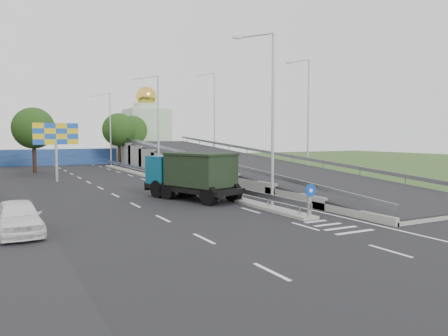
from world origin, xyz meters
TOP-DOWN VIEW (x-y plane):
  - ground at (0.00, 0.00)m, footprint 160.00×160.00m
  - road_surface at (-3.00, 20.00)m, footprint 26.00×90.00m
  - median at (0.00, 24.00)m, footprint 1.00×44.00m
  - overpass_ramp at (7.50, 24.00)m, footprint 10.00×50.00m
  - median_guardrail at (0.00, 24.00)m, footprint 0.09×44.00m
  - sign_bollard at (0.00, 2.17)m, footprint 0.64×0.23m
  - lamp_post_near at (0.11, 6.00)m, footprint 2.74×0.18m
  - lamp_post_mid at (0.11, 26.00)m, footprint 2.74×0.18m
  - lamp_post_far at (0.11, 46.00)m, footprint 2.74×0.18m
  - blue_wall at (-4.00, 52.00)m, footprint 30.00×0.50m
  - church at (10.00, 60.00)m, footprint 7.00×7.00m
  - billboard at (-9.00, 28.00)m, footprint 4.00×0.24m
  - tree_left_mid at (-10.00, 40.00)m, footprint 4.80×4.80m
  - tree_median_far at (2.00, 48.00)m, footprint 4.80×4.80m
  - tree_ramp_far at (6.00, 55.00)m, footprint 4.80×4.80m
  - dump_truck at (-2.39, 11.76)m, footprint 4.83×7.69m
  - parked_car_a at (-13.30, 5.51)m, footprint 2.03×4.62m

SIDE VIEW (x-z plane):
  - ground at x=0.00m, z-range 0.00..0.00m
  - road_surface at x=-3.00m, z-range -0.02..0.02m
  - median at x=0.00m, z-range 0.00..0.20m
  - median_guardrail at x=0.00m, z-range 0.39..1.10m
  - parked_car_a at x=-13.30m, z-range 0.00..1.55m
  - sign_bollard at x=0.00m, z-range 0.20..1.87m
  - blue_wall at x=-4.00m, z-range 0.00..2.40m
  - overpass_ramp at x=7.50m, z-range 0.00..3.50m
  - dump_truck at x=-2.39m, z-range 0.17..3.36m
  - billboard at x=-9.00m, z-range 1.44..6.94m
  - tree_left_mid at x=-10.00m, z-range 1.38..8.98m
  - tree_median_far at x=2.00m, z-range 1.38..8.98m
  - tree_ramp_far at x=6.00m, z-range 1.38..8.98m
  - church at x=10.00m, z-range -1.59..12.21m
  - lamp_post_near at x=0.11m, z-range 0.77..10.85m
  - lamp_post_mid at x=0.11m, z-range 0.77..10.85m
  - lamp_post_far at x=0.11m, z-range 0.77..10.85m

